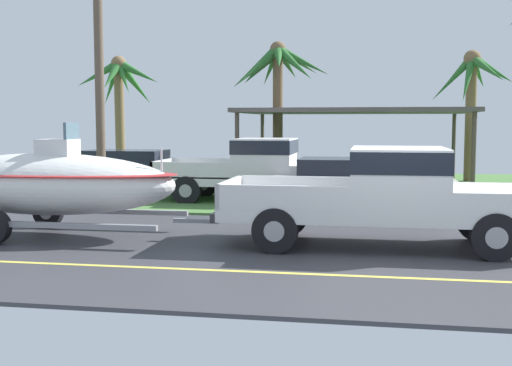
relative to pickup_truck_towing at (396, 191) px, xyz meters
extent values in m
cube|color=#38383D|center=(-0.11, -0.64, -1.05)|extent=(36.00, 8.00, 0.06)
cube|color=#477538|center=(-0.11, 10.36, -1.03)|extent=(36.00, 14.00, 0.11)
cube|color=#DBCC4C|center=(-0.11, -2.44, -1.02)|extent=(34.20, 0.12, 0.01)
cube|color=silver|center=(-0.36, 0.00, -0.39)|extent=(5.57, 2.09, 0.22)
cube|color=silver|center=(1.65, 0.00, -0.09)|extent=(1.56, 2.09, 0.38)
cube|color=silver|center=(0.03, 0.00, 0.26)|extent=(1.67, 2.09, 1.08)
cube|color=black|center=(0.03, 0.00, 0.57)|extent=(1.69, 2.11, 0.38)
cube|color=#9D9D9D|center=(-1.97, 0.00, -0.26)|extent=(2.34, 2.09, 0.04)
cube|color=silver|center=(-1.97, 1.01, -0.06)|extent=(2.34, 0.08, 0.45)
cube|color=silver|center=(-1.97, -1.01, -0.06)|extent=(2.34, 0.08, 0.45)
cube|color=silver|center=(-3.10, 0.00, -0.06)|extent=(0.08, 2.09, 0.45)
cube|color=#333338|center=(-3.20, 0.00, -0.45)|extent=(0.12, 1.88, 0.16)
sphere|color=#B2B2B7|center=(-3.32, 0.00, -0.40)|extent=(0.10, 0.10, 0.10)
cylinder|color=black|center=(1.57, 0.93, -0.62)|extent=(0.80, 0.28, 0.80)
cylinder|color=#9E9EA3|center=(1.57, 0.93, -0.62)|extent=(0.36, 0.29, 0.36)
cylinder|color=black|center=(1.57, -0.93, -0.62)|extent=(0.80, 0.28, 0.80)
cylinder|color=#9E9EA3|center=(1.57, -0.93, -0.62)|extent=(0.36, 0.29, 0.36)
cylinder|color=black|center=(-2.09, 0.93, -0.62)|extent=(0.80, 0.28, 0.80)
cylinder|color=#9E9EA3|center=(-2.09, 0.93, -0.62)|extent=(0.36, 0.29, 0.36)
cylinder|color=black|center=(-2.09, -0.93, -0.62)|extent=(0.80, 0.28, 0.80)
cylinder|color=#9E9EA3|center=(-2.09, -0.93, -0.62)|extent=(0.36, 0.29, 0.36)
cube|color=gray|center=(-3.77, 0.00, -0.64)|extent=(0.90, 0.10, 0.08)
cube|color=gray|center=(-6.87, 0.99, -0.64)|extent=(5.29, 0.12, 0.10)
cube|color=gray|center=(-6.87, -0.99, -0.64)|extent=(5.29, 0.12, 0.10)
cylinder|color=black|center=(-7.40, 1.05, -0.70)|extent=(0.64, 0.22, 0.64)
cylinder|color=#9E9EA3|center=(-7.40, 1.05, -0.70)|extent=(0.29, 0.23, 0.29)
ellipsoid|color=white|center=(-6.87, 0.00, 0.02)|extent=(5.37, 1.88, 1.23)
ellipsoid|color=#B22626|center=(-6.87, 0.00, 0.24)|extent=(5.48, 1.92, 0.12)
cube|color=silver|center=(-6.60, 0.00, 0.60)|extent=(0.70, 0.60, 0.65)
cube|color=slate|center=(-6.30, 0.00, 1.07)|extent=(0.06, 0.56, 0.36)
cylinder|color=silver|center=(-4.45, 0.00, 0.52)|extent=(0.04, 0.04, 0.50)
cube|color=silver|center=(-3.80, 6.19, -0.39)|extent=(5.41, 2.08, 0.22)
cube|color=silver|center=(-1.85, 6.19, -0.09)|extent=(1.51, 2.08, 0.38)
cube|color=silver|center=(-3.42, 6.19, 0.26)|extent=(1.62, 2.08, 1.08)
cube|color=black|center=(-3.42, 6.19, 0.57)|extent=(1.64, 2.10, 0.38)
cube|color=#9D9D9D|center=(-5.37, 6.19, -0.26)|extent=(2.27, 2.08, 0.04)
cube|color=silver|center=(-5.37, 7.19, -0.06)|extent=(2.27, 0.08, 0.45)
cube|color=silver|center=(-5.37, 5.19, -0.06)|extent=(2.27, 0.08, 0.45)
cube|color=silver|center=(-6.46, 6.19, -0.06)|extent=(0.08, 2.08, 0.45)
cube|color=#333338|center=(-6.56, 6.19, -0.45)|extent=(0.12, 1.87, 0.16)
sphere|color=#B2B2B7|center=(-6.68, 6.19, -0.40)|extent=(0.10, 0.10, 0.10)
cylinder|color=black|center=(-1.93, 7.12, -0.62)|extent=(0.80, 0.28, 0.80)
cylinder|color=#9E9EA3|center=(-1.93, 7.12, -0.62)|extent=(0.36, 0.29, 0.36)
cylinder|color=black|center=(-1.93, 5.26, -0.62)|extent=(0.80, 0.28, 0.80)
cylinder|color=#9E9EA3|center=(-1.93, 5.26, -0.62)|extent=(0.36, 0.29, 0.36)
cylinder|color=black|center=(-5.48, 7.12, -0.62)|extent=(0.80, 0.28, 0.80)
cylinder|color=#9E9EA3|center=(-5.48, 7.12, -0.62)|extent=(0.36, 0.29, 0.36)
cylinder|color=black|center=(-5.48, 5.26, -0.62)|extent=(0.80, 0.28, 0.80)
cylinder|color=#9E9EA3|center=(-5.48, 5.26, -0.62)|extent=(0.36, 0.29, 0.36)
cube|color=beige|center=(-0.71, 4.36, -0.49)|extent=(4.59, 1.79, 0.70)
cube|color=black|center=(-0.94, 4.36, 0.11)|extent=(2.57, 1.65, 0.50)
cylinder|color=black|center=(0.85, 5.17, -0.69)|extent=(0.66, 0.22, 0.66)
cylinder|color=#9E9EA3|center=(0.85, 5.17, -0.69)|extent=(0.30, 0.23, 0.30)
cylinder|color=black|center=(0.85, 3.55, -0.69)|extent=(0.66, 0.22, 0.66)
cylinder|color=#9E9EA3|center=(0.85, 3.55, -0.69)|extent=(0.30, 0.23, 0.30)
cylinder|color=black|center=(-2.27, 5.17, -0.69)|extent=(0.66, 0.22, 0.66)
cylinder|color=#9E9EA3|center=(-2.27, 5.17, -0.69)|extent=(0.30, 0.23, 0.30)
cylinder|color=black|center=(-2.27, 3.55, -0.69)|extent=(0.66, 0.22, 0.66)
cylinder|color=#9E9EA3|center=(-2.27, 3.55, -0.69)|extent=(0.30, 0.23, 0.30)
cube|color=#234C89|center=(-8.16, 8.12, -0.49)|extent=(4.59, 1.77, 0.70)
cube|color=black|center=(-8.39, 8.12, 0.11)|extent=(2.57, 1.63, 0.50)
cylinder|color=black|center=(-6.60, 8.92, -0.69)|extent=(0.66, 0.22, 0.66)
cylinder|color=#9E9EA3|center=(-6.60, 8.92, -0.69)|extent=(0.30, 0.23, 0.30)
cylinder|color=black|center=(-6.60, 7.32, -0.69)|extent=(0.66, 0.22, 0.66)
cylinder|color=#9E9EA3|center=(-6.60, 7.32, -0.69)|extent=(0.30, 0.23, 0.30)
cylinder|color=black|center=(-9.72, 8.92, -0.69)|extent=(0.66, 0.22, 0.66)
cylinder|color=#9E9EA3|center=(-9.72, 8.92, -0.69)|extent=(0.30, 0.23, 0.30)
cylinder|color=black|center=(-9.72, 7.32, -0.69)|extent=(0.66, 0.22, 0.66)
cylinder|color=#9E9EA3|center=(-9.72, 7.32, -0.69)|extent=(0.30, 0.23, 0.30)
cylinder|color=#4C4238|center=(2.55, 13.09, 0.28)|extent=(0.14, 0.14, 2.60)
cylinder|color=#4C4238|center=(2.55, 8.23, 0.28)|extent=(0.14, 0.14, 2.60)
cylinder|color=#4C4238|center=(-4.67, 13.09, 0.28)|extent=(0.14, 0.14, 2.60)
cylinder|color=#4C4238|center=(-4.67, 8.23, 0.28)|extent=(0.14, 0.14, 2.60)
cube|color=#4C4742|center=(-1.06, 10.66, 1.65)|extent=(7.72, 5.36, 0.14)
cylinder|color=brown|center=(3.22, 13.72, 1.32)|extent=(0.40, 0.45, 4.68)
cone|color=#2D6B2D|center=(3.94, 13.65, 3.20)|extent=(1.70, 0.57, 1.26)
cone|color=#2D6B2D|center=(3.52, 14.23, 3.14)|extent=(1.01, 1.39, 1.29)
cone|color=#2D6B2D|center=(2.81, 14.19, 3.23)|extent=(1.25, 1.37, 1.17)
cone|color=#2D6B2D|center=(2.50, 13.77, 2.87)|extent=(1.68, 0.42, 1.77)
cone|color=#2D6B2D|center=(2.99, 13.13, 2.83)|extent=(0.89, 1.57, 1.86)
cone|color=#2D6B2D|center=(3.64, 12.87, 3.18)|extent=(1.25, 2.00, 1.27)
sphere|color=brown|center=(3.22, 13.72, 3.65)|extent=(0.64, 0.64, 0.64)
cylinder|color=brown|center=(-10.56, 13.13, 1.31)|extent=(0.38, 0.46, 4.66)
cone|color=#2D6B2D|center=(-9.71, 13.04, 3.24)|extent=(1.92, 0.59, 1.16)
cone|color=#2D6B2D|center=(-10.11, 13.72, 2.85)|extent=(1.42, 1.69, 1.87)
cone|color=#2D6B2D|center=(-10.86, 13.91, 3.24)|extent=(0.94, 1.80, 1.08)
cone|color=#2D6B2D|center=(-11.02, 13.47, 2.82)|extent=(1.31, 1.09, 1.81)
cone|color=#2D6B2D|center=(-11.32, 12.83, 3.17)|extent=(1.82, 1.02, 1.25)
cone|color=#2D6B2D|center=(-10.64, 12.57, 3.12)|extent=(0.64, 1.46, 1.36)
cone|color=#2D6B2D|center=(-10.22, 12.79, 3.02)|extent=(1.08, 1.07, 1.42)
sphere|color=brown|center=(-10.56, 13.13, 3.64)|extent=(0.61, 0.61, 0.61)
cylinder|color=brown|center=(-3.72, 10.68, 1.39)|extent=(0.35, 0.38, 4.82)
cone|color=#286028|center=(-2.83, 10.59, 3.34)|extent=(1.96, 0.53, 1.20)
cone|color=#286028|center=(-3.07, 11.09, 3.40)|extent=(1.56, 1.12, 1.05)
cone|color=#286028|center=(-3.50, 11.53, 3.36)|extent=(0.83, 1.95, 1.21)
cone|color=#286028|center=(-4.09, 11.42, 3.22)|extent=(1.08, 1.75, 1.38)
cone|color=#286028|center=(-4.34, 10.79, 3.22)|extent=(1.60, 0.69, 1.48)
cone|color=#286028|center=(-4.46, 10.42, 3.13)|extent=(1.86, 1.00, 1.63)
cone|color=#286028|center=(-4.29, 10.02, 3.17)|extent=(1.52, 1.70, 1.52)
cone|color=#286028|center=(-3.60, 10.04, 3.44)|extent=(0.64, 1.55, 1.06)
cone|color=#286028|center=(-3.07, 10.02, 3.23)|extent=(1.71, 1.75, 1.45)
sphere|color=brown|center=(-3.72, 10.68, 3.80)|extent=(0.56, 0.56, 0.56)
cylinder|color=brown|center=(-7.53, 4.23, 2.77)|extent=(0.24, 0.24, 7.57)
camera|label=1|loc=(-0.46, -12.01, 1.24)|focal=45.61mm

